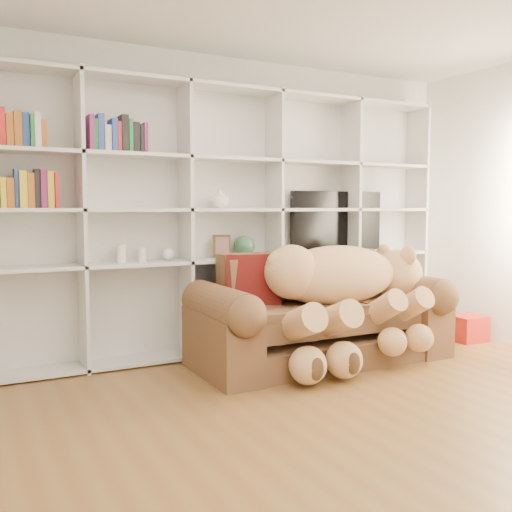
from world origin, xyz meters
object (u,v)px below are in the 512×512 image
sofa (319,320)px  teddy_bear (344,287)px  tv (337,223)px  gift_box (467,328)px

sofa → teddy_bear: 0.38m
sofa → teddy_bear: size_ratio=1.28×
tv → sofa: bearing=-134.0°
teddy_bear → sofa: bearing=132.1°
teddy_bear → gift_box: 1.68m
teddy_bear → gift_box: (1.59, 0.11, -0.53)m
teddy_bear → tv: (0.53, 0.86, 0.52)m
tv → gift_box: bearing=-35.5°
gift_box → teddy_bear: bearing=-176.0°
gift_box → tv: 1.66m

